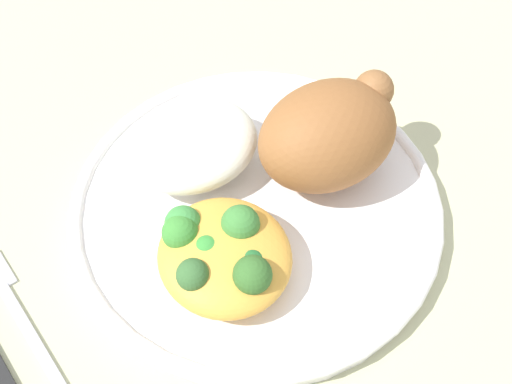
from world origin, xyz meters
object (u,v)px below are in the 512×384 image
at_px(mac_cheese_with_broccoli, 223,251).
at_px(plate, 256,207).
at_px(roasted_chicken, 332,137).
at_px(fork, 19,316).
at_px(rice_pile, 193,144).

bearing_deg(mac_cheese_with_broccoli, plate, 37.33).
bearing_deg(roasted_chicken, fork, 177.20).
relative_size(roasted_chicken, mac_cheese_with_broccoli, 1.20).
bearing_deg(roasted_chicken, rice_pile, 145.03).
height_order(rice_pile, fork, rice_pile).
bearing_deg(mac_cheese_with_broccoli, roasted_chicken, 16.83).
relative_size(plate, rice_pile, 2.78).
height_order(rice_pile, mac_cheese_with_broccoli, same).
xyz_separation_m(rice_pile, fork, (-0.17, -0.05, -0.04)).
relative_size(plate, mac_cheese_with_broccoli, 2.93).
relative_size(rice_pile, fork, 0.74).
height_order(plate, rice_pile, rice_pile).
xyz_separation_m(plate, rice_pile, (-0.02, 0.06, 0.03)).
distance_m(mac_cheese_with_broccoli, fork, 0.15).
height_order(plate, roasted_chicken, roasted_chicken).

